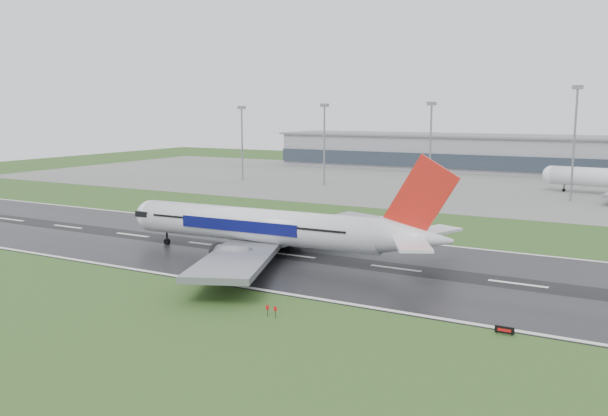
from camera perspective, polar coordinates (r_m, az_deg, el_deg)
The scene contains 10 objects.
ground at distance 107.86m, azimuth 8.39°, elevation -5.52°, with size 520.00×520.00×0.00m, color #294B1B.
runway at distance 107.84m, azimuth 8.39°, elevation -5.49°, with size 400.00×45.00×0.10m, color black.
apron at distance 227.62m, azimuth 19.35°, elevation 1.71°, with size 400.00×130.00×0.08m, color slate.
terminal at distance 286.10m, azimuth 21.40°, elevation 4.48°, with size 240.00×36.00×15.00m, color gray.
main_airliner at distance 112.72m, azimuth -2.45°, elevation 0.14°, with size 63.85×60.81×18.85m, color silver, non-canonical shape.
runway_sign at distance 80.18m, azimuth 17.85°, elevation -10.61°, with size 2.30×0.26×1.04m, color black, non-canonical shape.
floodmast_0 at distance 240.06m, azimuth -5.68°, elevation 5.75°, with size 0.64×0.64×27.06m, color gray.
floodmast_1 at distance 222.24m, azimuth 1.86°, elevation 5.63°, with size 0.64×0.64×27.81m, color gray.
floodmast_2 at distance 207.79m, azimuth 11.47°, elevation 5.28°, with size 0.64×0.64×28.21m, color gray.
floodmast_3 at distance 199.31m, azimuth 23.44°, elevation 5.22°, with size 0.64×0.64×32.64m, color gray.
Camera 1 is at (35.62, -98.22, 26.79)m, focal length 36.86 mm.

